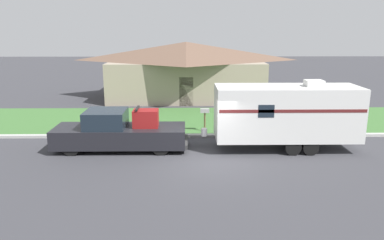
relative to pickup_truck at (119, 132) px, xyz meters
The scene contains 7 objects.
ground_plane 4.48m from the pickup_truck, 23.68° to the right, with size 120.00×120.00×0.00m, color #38383D.
curb_strip 4.56m from the pickup_truck, 26.17° to the left, with size 80.00×0.30×0.14m.
lawn_strip 6.97m from the pickup_truck, 54.40° to the left, with size 80.00×7.00×0.03m.
house_across_street 14.06m from the pickup_truck, 77.09° to the left, with size 12.78×8.08×4.46m.
pickup_truck is the anchor object (origin of this frame).
travel_trailer 7.83m from the pickup_truck, ahead, with size 7.73×2.22×3.24m.
mailbox 5.10m from the pickup_truck, 35.81° to the left, with size 0.48×0.20×1.29m.
Camera 1 is at (-0.89, -15.04, 5.56)m, focal length 35.00 mm.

